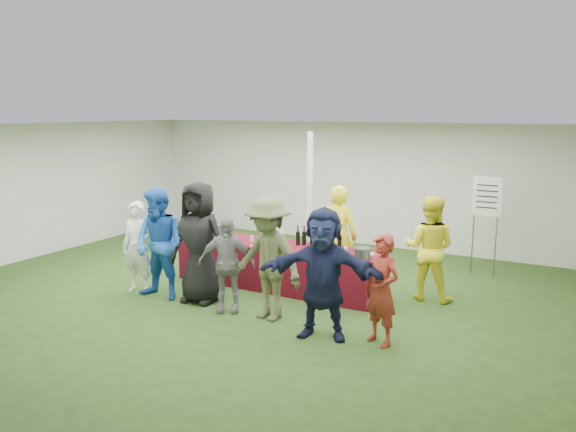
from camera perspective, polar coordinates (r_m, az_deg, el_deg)
The scene contains 18 objects.
ground at distance 9.47m, azimuth -3.86°, elevation -7.51°, with size 60.00×60.00×0.00m, color #284719.
tent at distance 9.92m, azimuth 2.23°, elevation 1.38°, with size 10.00×10.00×10.00m.
serving_table at distance 9.49m, azimuth -1.06°, elevation -5.09°, with size 3.60×0.80×0.75m, color #560714.
wine_bottles at distance 9.18m, azimuth 3.11°, elevation -2.44°, with size 0.81×0.14×0.32m.
wine_glasses at distance 9.35m, azimuth -4.00°, elevation -2.27°, with size 2.84×0.14×0.16m.
water_bottle at distance 9.42m, azimuth -0.63°, elevation -2.20°, with size 0.07×0.07×0.23m.
bar_towel at distance 8.79m, azimuth 7.85°, elevation -3.85°, with size 0.25×0.18×0.03m, color white.
dump_bucket at distance 8.51m, azimuth 7.55°, elevation -3.81°, with size 0.26×0.26×0.18m, color slate.
wine_list_sign at distance 10.59m, azimuth 19.52°, elevation 1.17°, with size 0.50×0.03×1.80m.
staff_pourer at distance 9.41m, azimuth 5.13°, elevation -2.12°, with size 0.64×0.42×1.75m, color yellow.
staff_back at distance 9.07m, azimuth 14.14°, elevation -3.17°, with size 0.81×0.63×1.67m, color yellow.
customer_0 at distance 9.49m, azimuth -15.03°, elevation -3.09°, with size 0.55×0.36×1.51m, color white.
customer_1 at distance 9.04m, azimuth -12.91°, elevation -2.81°, with size 0.86×0.67×1.77m, color blue.
customer_2 at distance 8.79m, azimuth -9.00°, elevation -2.67°, with size 0.92×0.60×1.89m, color black.
customer_3 at distance 8.36m, azimuth -6.27°, elevation -4.87°, with size 0.85×0.35×1.45m, color gray.
customer_4 at distance 7.97m, azimuth -2.04°, elevation -4.37°, with size 1.15×0.66×1.77m, color #4D542F.
customer_5 at distance 7.34m, azimuth 3.56°, elevation -5.83°, with size 1.62×0.52×1.74m, color #151B38.
customer_6 at distance 7.26m, azimuth 9.49°, elevation -7.41°, with size 0.53×0.35×1.44m, color maroon.
Camera 1 is at (4.89, -7.55, 2.97)m, focal length 35.00 mm.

